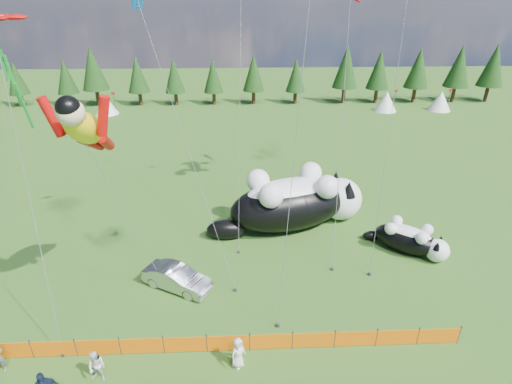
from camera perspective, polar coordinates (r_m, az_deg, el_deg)
The scene contains 12 objects.
ground at distance 22.44m, azimuth -3.77°, elevation -16.00°, with size 160.00×160.00×0.00m, color #133309.
safety_fence at distance 19.94m, azimuth -3.96°, elevation -20.72°, with size 22.06×0.06×1.10m.
tree_line at distance 62.62m, azimuth -3.20°, elevation 15.97°, with size 90.00×4.00×8.00m, color black, non-canonical shape.
festival_tents at distance 59.16m, azimuth 7.81°, elevation 12.60°, with size 50.00×3.20×2.80m, color white, non-canonical shape.
cat_large at distance 28.44m, azimuth 5.81°, elevation -1.26°, with size 11.46×6.44×4.23m.
cat_small at distance 27.79m, azimuth 21.16°, elevation -6.28°, with size 4.74×4.09×2.01m.
car at distance 23.60m, azimuth -11.26°, elevation -11.97°, with size 1.41×4.05×1.34m, color #B9B8BE.
spectator_b at distance 19.85m, azimuth -21.79°, elevation -22.16°, with size 0.78×0.46×1.60m, color silver.
spectator_e at distance 19.15m, azimuth -2.58°, elevation -21.95°, with size 0.78×0.51×1.59m, color silver.
superhero_kite at distance 18.62m, azimuth -23.21°, elevation 8.38°, with size 4.27×4.61×12.13m.
diamond_kite_a at distance 23.13m, azimuth -15.92°, elevation 23.09°, with size 5.25×5.38×16.20m.
diamond_kite_c at distance 16.50m, azimuth 7.51°, elevation 24.30°, with size 1.38×1.80×16.26m.
Camera 1 is at (0.70, -16.63, 15.04)m, focal length 28.00 mm.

